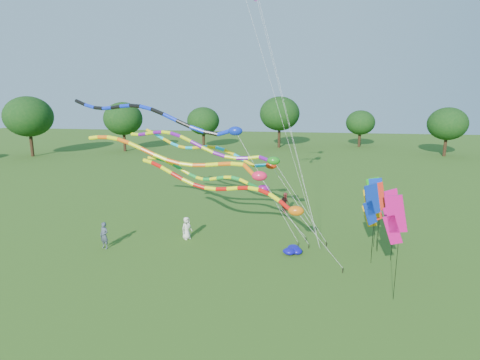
# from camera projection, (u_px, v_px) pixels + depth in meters

# --- Properties ---
(ground) EXTENTS (160.00, 160.00, 0.00)m
(ground) POSITION_uv_depth(u_px,v_px,m) (277.00, 279.00, 21.79)
(ground) COLOR #305D18
(ground) RESTS_ON ground
(tree_ring) EXTENTS (119.67, 116.73, 9.49)m
(tree_ring) POSITION_uv_depth(u_px,v_px,m) (212.00, 169.00, 24.42)
(tree_ring) COLOR #382314
(tree_ring) RESTS_ON ground
(tube_kite_red) EXTENTS (13.09, 4.65, 5.97)m
(tube_kite_red) POSITION_uv_depth(u_px,v_px,m) (236.00, 191.00, 25.18)
(tube_kite_red) COLOR black
(tube_kite_red) RESTS_ON ground
(tube_kite_orange) EXTENTS (16.06, 3.10, 7.48)m
(tube_kite_orange) POSITION_uv_depth(u_px,v_px,m) (192.00, 160.00, 27.61)
(tube_kite_orange) COLOR black
(tube_kite_orange) RESTS_ON ground
(tube_kite_purple) EXTENTS (14.44, 3.69, 7.83)m
(tube_kite_purple) POSITION_uv_depth(u_px,v_px,m) (215.00, 149.00, 27.82)
(tube_kite_purple) COLOR black
(tube_kite_purple) RESTS_ON ground
(tube_kite_blue) EXTENTS (17.06, 4.36, 9.95)m
(tube_kite_blue) POSITION_uv_depth(u_px,v_px,m) (166.00, 118.00, 27.80)
(tube_kite_blue) COLOR black
(tube_kite_blue) RESTS_ON ground
(tube_kite_cyan) EXTENTS (14.00, 5.06, 7.35)m
(tube_kite_cyan) POSITION_uv_depth(u_px,v_px,m) (218.00, 152.00, 31.10)
(tube_kite_cyan) COLOR black
(tube_kite_cyan) RESTS_ON ground
(tube_kite_green) EXTENTS (11.51, 2.16, 5.80)m
(tube_kite_green) POSITION_uv_depth(u_px,v_px,m) (221.00, 178.00, 28.29)
(tube_kite_green) COLOR black
(tube_kite_green) RESTS_ON ground
(banner_pole_blue_b) EXTENTS (1.10, 0.54, 4.78)m
(banner_pole_blue_b) POSITION_uv_depth(u_px,v_px,m) (376.00, 197.00, 25.08)
(banner_pole_blue_b) COLOR black
(banner_pole_blue_b) RESTS_ON ground
(banner_pole_red) EXTENTS (1.12, 0.47, 4.59)m
(banner_pole_red) POSITION_uv_depth(u_px,v_px,m) (377.00, 202.00, 24.73)
(banner_pole_red) COLOR black
(banner_pole_red) RESTS_ON ground
(banner_pole_orange) EXTENTS (1.09, 0.54, 4.15)m
(banner_pole_orange) POSITION_uv_depth(u_px,v_px,m) (371.00, 208.00, 24.96)
(banner_pole_orange) COLOR black
(banner_pole_orange) RESTS_ON ground
(banner_pole_green) EXTENTS (1.16, 0.19, 4.71)m
(banner_pole_green) POSITION_uv_depth(u_px,v_px,m) (373.00, 196.00, 25.55)
(banner_pole_green) COLOR black
(banner_pole_green) RESTS_ON ground
(banner_pole_magenta_a) EXTENTS (1.13, 0.43, 5.32)m
(banner_pole_magenta_a) POSITION_uv_depth(u_px,v_px,m) (395.00, 220.00, 18.95)
(banner_pole_magenta_a) COLOR black
(banner_pole_magenta_a) RESTS_ON ground
(banner_pole_blue_a) EXTENTS (1.10, 0.52, 4.91)m
(banner_pole_blue_a) POSITION_uv_depth(u_px,v_px,m) (372.00, 204.00, 23.00)
(banner_pole_blue_a) COLOR black
(banner_pole_blue_a) RESTS_ON ground
(banner_pole_magenta_b) EXTENTS (1.13, 0.43, 4.50)m
(banner_pole_magenta_b) POSITION_uv_depth(u_px,v_px,m) (391.00, 209.00, 23.47)
(banner_pole_magenta_b) COLOR black
(banner_pole_magenta_b) RESTS_ON ground
(blue_nylon_heap) EXTENTS (1.05, 1.39, 0.44)m
(blue_nylon_heap) POSITION_uv_depth(u_px,v_px,m) (291.00, 249.00, 25.51)
(blue_nylon_heap) COLOR #0E0CA1
(blue_nylon_heap) RESTS_ON ground
(person_a) EXTENTS (0.87, 0.91, 1.57)m
(person_a) POSITION_uv_depth(u_px,v_px,m) (187.00, 228.00, 27.59)
(person_a) COLOR silver
(person_a) RESTS_ON ground
(person_b) EXTENTS (0.75, 0.62, 1.76)m
(person_b) POSITION_uv_depth(u_px,v_px,m) (104.00, 235.00, 25.89)
(person_b) COLOR #3F4758
(person_b) RESTS_ON ground
(person_c) EXTENTS (0.96, 1.04, 1.72)m
(person_c) POSITION_uv_depth(u_px,v_px,m) (285.00, 202.00, 33.61)
(person_c) COLOR #973B37
(person_c) RESTS_ON ground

